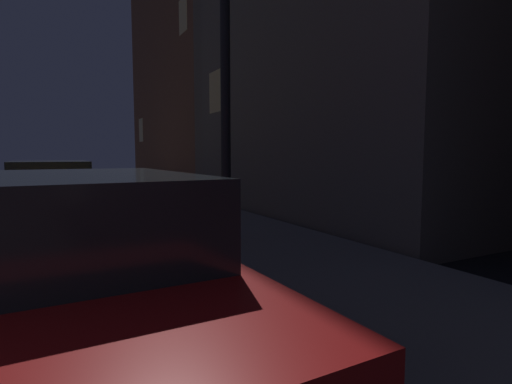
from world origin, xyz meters
name	(u,v)px	position (x,y,z in m)	size (l,w,h in m)	color
car_red	(65,279)	(2.85, 3.18, 0.71)	(2.20, 4.16, 1.43)	maroon
car_yellow_cab	(51,194)	(2.85, 9.90, 0.71)	(1.94, 4.27, 1.43)	gold
street_lamp	(225,33)	(5.40, 6.28, 3.49)	(0.44, 0.44, 4.99)	black
building_far	(247,28)	(11.64, 17.97, 7.64)	(8.69, 10.87, 15.28)	brown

